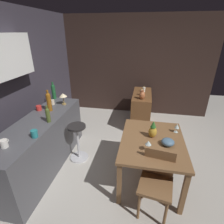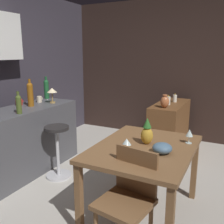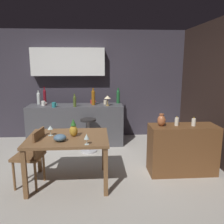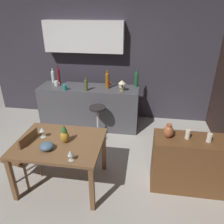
% 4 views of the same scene
% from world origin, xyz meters
% --- Properties ---
extents(ground_plane, '(9.00, 9.00, 0.00)m').
position_xyz_m(ground_plane, '(0.00, 0.00, 0.00)').
color(ground_plane, '#B7B2A8').
extents(wall_kitchen_back, '(5.20, 0.33, 2.60)m').
position_xyz_m(wall_kitchen_back, '(-0.06, 2.08, 1.41)').
color(wall_kitchen_back, '#38333D').
rests_on(wall_kitchen_back, ground_plane).
extents(wall_side_right, '(0.10, 4.40, 2.60)m').
position_xyz_m(wall_side_right, '(2.55, 0.30, 1.30)').
color(wall_side_right, '#33231E').
rests_on(wall_side_right, ground_plane).
extents(dining_table, '(1.19, 0.91, 0.74)m').
position_xyz_m(dining_table, '(-0.08, -0.34, 0.65)').
color(dining_table, brown).
rests_on(dining_table, ground_plane).
extents(kitchen_counter, '(2.10, 0.60, 0.90)m').
position_xyz_m(kitchen_counter, '(-0.12, 1.47, 0.45)').
color(kitchen_counter, '#4C4C51').
rests_on(kitchen_counter, ground_plane).
extents(sideboard_cabinet, '(1.10, 0.44, 0.82)m').
position_xyz_m(sideboard_cabinet, '(1.76, -0.13, 0.41)').
color(sideboard_cabinet, brown).
rests_on(sideboard_cabinet, ground_plane).
extents(chair_near_window, '(0.46, 0.46, 0.87)m').
position_xyz_m(chair_near_window, '(-0.61, -0.40, 0.49)').
color(chair_near_window, brown).
rests_on(chair_near_window, ground_plane).
extents(bar_stool, '(0.34, 0.34, 0.70)m').
position_xyz_m(bar_stool, '(0.17, 0.95, 0.37)').
color(bar_stool, '#262323').
rests_on(bar_stool, ground_plane).
extents(wine_glass_left, '(0.07, 0.07, 0.15)m').
position_xyz_m(wine_glass_left, '(0.21, -0.71, 0.85)').
color(wine_glass_left, silver).
rests_on(wine_glass_left, dining_table).
extents(wine_glass_right, '(0.08, 0.08, 0.15)m').
position_xyz_m(wine_glass_right, '(-0.35, -0.27, 0.86)').
color(wine_glass_right, silver).
rests_on(wine_glass_right, dining_table).
extents(pineapple_centerpiece, '(0.12, 0.12, 0.27)m').
position_xyz_m(pineapple_centerpiece, '(0.00, -0.33, 0.85)').
color(pineapple_centerpiece, gold).
rests_on(pineapple_centerpiece, dining_table).
extents(fruit_bowl, '(0.18, 0.18, 0.10)m').
position_xyz_m(fruit_bowl, '(-0.17, -0.54, 0.79)').
color(fruit_bowl, slate).
rests_on(fruit_bowl, dining_table).
extents(wine_bottle_clear, '(0.08, 0.08, 0.31)m').
position_xyz_m(wine_bottle_clear, '(-0.97, 1.66, 1.05)').
color(wine_bottle_clear, silver).
rests_on(wine_bottle_clear, kitchen_counter).
extents(wine_bottle_olive, '(0.07, 0.07, 0.27)m').
position_xyz_m(wine_bottle_olive, '(-0.12, 1.27, 1.03)').
color(wine_bottle_olive, '#475623').
rests_on(wine_bottle_olive, kitchen_counter).
extents(wine_bottle_green, '(0.08, 0.08, 0.35)m').
position_xyz_m(wine_bottle_green, '(0.86, 1.68, 1.07)').
color(wine_bottle_green, '#1E592D').
rests_on(wine_bottle_green, kitchen_counter).
extents(wine_bottle_ruby, '(0.06, 0.06, 0.40)m').
position_xyz_m(wine_bottle_ruby, '(-0.82, 1.62, 1.08)').
color(wine_bottle_ruby, maroon).
rests_on(wine_bottle_ruby, kitchen_counter).
extents(wine_bottle_amber, '(0.08, 0.08, 0.38)m').
position_xyz_m(wine_bottle_amber, '(0.28, 1.46, 1.08)').
color(wine_bottle_amber, '#8C5114').
rests_on(wine_bottle_amber, kitchen_counter).
extents(cup_cream, '(0.11, 0.07, 0.09)m').
position_xyz_m(cup_cream, '(0.55, 1.56, 0.95)').
color(cup_cream, beige).
rests_on(cup_cream, kitchen_counter).
extents(cup_white, '(0.12, 0.09, 0.10)m').
position_xyz_m(cup_white, '(-0.82, 1.47, 0.95)').
color(cup_white, white).
rests_on(cup_white, kitchen_counter).
extents(cup_teal, '(0.12, 0.08, 0.11)m').
position_xyz_m(cup_teal, '(-0.55, 1.23, 0.95)').
color(cup_teal, teal).
rests_on(cup_teal, kitchen_counter).
extents(cup_red, '(0.13, 0.09, 0.09)m').
position_xyz_m(cup_red, '(0.26, 1.67, 0.94)').
color(cup_red, red).
rests_on(cup_red, kitchen_counter).
extents(counter_lamp, '(0.15, 0.15, 0.23)m').
position_xyz_m(counter_lamp, '(0.59, 1.34, 1.08)').
color(counter_lamp, '#A58447').
rests_on(counter_lamp, kitchen_counter).
extents(pillar_candle_tall, '(0.06, 0.06, 0.15)m').
position_xyz_m(pillar_candle_tall, '(1.64, -0.12, 0.88)').
color(pillar_candle_tall, white).
rests_on(pillar_candle_tall, sideboard_cabinet).
extents(pillar_candle_short, '(0.07, 0.07, 0.15)m').
position_xyz_m(pillar_candle_short, '(1.91, -0.16, 0.88)').
color(pillar_candle_short, white).
rests_on(pillar_candle_short, sideboard_cabinet).
extents(vase_copper, '(0.13, 0.13, 0.20)m').
position_xyz_m(vase_copper, '(1.39, -0.13, 0.91)').
color(vase_copper, '#B26038').
rests_on(vase_copper, sideboard_cabinet).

